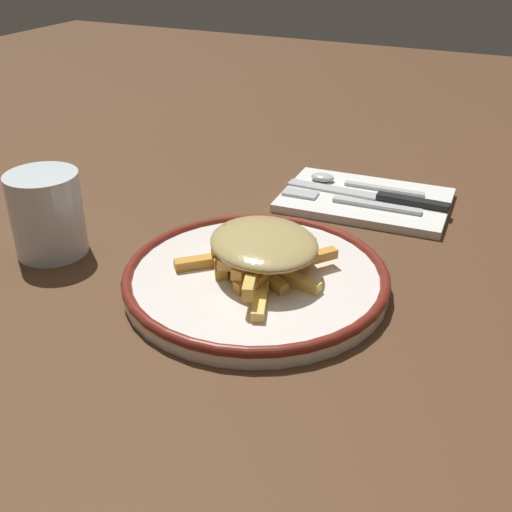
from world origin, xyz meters
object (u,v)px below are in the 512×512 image
Objects in this scene: plate at (256,278)px; napkin at (365,200)px; spoon at (346,182)px; water_glass at (47,214)px; fork at (350,201)px; knife at (380,197)px; fries_heap at (262,251)px.

napkin is (0.24, -0.04, -0.01)m from plate.
water_glass is (-0.30, 0.24, 0.03)m from spoon.
fork is 1.94× the size of water_glass.
plate is 1.26× the size of knife.
fries_heap reaches higher than spoon.
spoon is (0.27, -0.00, 0.00)m from plate.
spoon is (0.03, 0.03, 0.01)m from napkin.
knife is (0.24, -0.06, 0.00)m from plate.
knife is (0.24, -0.05, -0.03)m from fries_heap.
fries_heap is 1.79× the size of water_glass.
napkin is 1.18× the size of fork.
knife is 2.30× the size of water_glass.
water_glass is at bearing 97.89° from fries_heap.
plate is at bearing 179.13° from spoon.
knife is at bearing -12.70° from fries_heap.
knife is 1.38× the size of spoon.
water_glass is at bearing 96.96° from plate.
fork is at bearing -157.72° from spoon.
napkin is at bearing -45.08° from water_glass.
knife is 0.06m from spoon.
water_glass is (-0.27, 0.27, 0.04)m from napkin.
fork is (-0.03, 0.01, 0.01)m from napkin.
water_glass reaches higher than napkin.
knife is at bearing -90.06° from napkin.
napkin is 1.36× the size of spoon.
knife is at bearing -47.44° from fork.
fries_heap is 0.24m from napkin.
plate is 1.27× the size of napkin.
water_glass is (-0.03, 0.23, 0.03)m from plate.
spoon reaches higher than napkin.
plate is 0.25m from knife.
napkin is 0.99× the size of knife.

